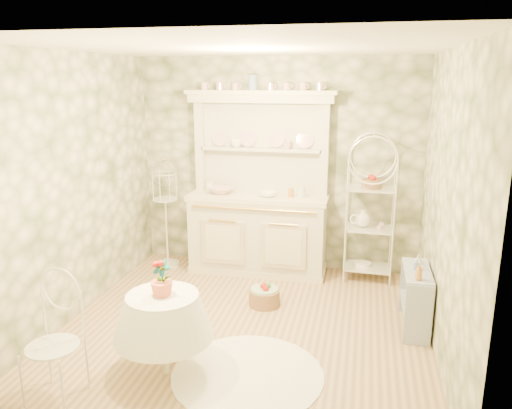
% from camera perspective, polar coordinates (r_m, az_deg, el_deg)
% --- Properties ---
extents(floor, '(3.60, 3.60, 0.00)m').
position_cam_1_polar(floor, '(5.18, -1.23, -13.80)').
color(floor, tan).
rests_on(floor, ground).
extents(ceiling, '(3.60, 3.60, 0.00)m').
position_cam_1_polar(ceiling, '(4.57, -1.42, 17.57)').
color(ceiling, white).
rests_on(ceiling, floor).
extents(wall_left, '(3.60, 3.60, 0.00)m').
position_cam_1_polar(wall_left, '(5.40, -20.20, 1.79)').
color(wall_left, beige).
rests_on(wall_left, floor).
extents(wall_right, '(3.60, 3.60, 0.00)m').
position_cam_1_polar(wall_right, '(4.62, 20.91, -0.28)').
color(wall_right, beige).
rests_on(wall_right, floor).
extents(wall_back, '(3.60, 3.60, 0.00)m').
position_cam_1_polar(wall_back, '(6.42, 2.51, 4.53)').
color(wall_back, beige).
rests_on(wall_back, floor).
extents(wall_front, '(3.60, 3.60, 0.00)m').
position_cam_1_polar(wall_front, '(3.05, -9.41, -6.80)').
color(wall_front, beige).
rests_on(wall_front, floor).
extents(kitchen_dresser, '(1.87, 0.61, 2.29)m').
position_cam_1_polar(kitchen_dresser, '(6.23, 0.22, 2.32)').
color(kitchen_dresser, silver).
rests_on(kitchen_dresser, floor).
extents(bakers_rack, '(0.53, 0.39, 1.68)m').
position_cam_1_polar(bakers_rack, '(6.20, 12.88, -1.03)').
color(bakers_rack, white).
rests_on(bakers_rack, floor).
extents(side_shelf, '(0.27, 0.69, 0.58)m').
position_cam_1_polar(side_shelf, '(5.28, 17.72, -10.41)').
color(side_shelf, '#9FAAC2').
rests_on(side_shelf, floor).
extents(round_table, '(0.66, 0.66, 0.69)m').
position_cam_1_polar(round_table, '(4.38, -10.44, -14.54)').
color(round_table, white).
rests_on(round_table, floor).
extents(cafe_chair, '(0.47, 0.47, 0.92)m').
position_cam_1_polar(cafe_chair, '(4.24, -22.25, -14.67)').
color(cafe_chair, white).
rests_on(cafe_chair, floor).
extents(birdcage_stand, '(0.37, 0.37, 1.52)m').
position_cam_1_polar(birdcage_stand, '(6.60, -10.28, -0.64)').
color(birdcage_stand, white).
rests_on(birdcage_stand, floor).
extents(floor_basket, '(0.42, 0.42, 0.21)m').
position_cam_1_polar(floor_basket, '(5.57, 0.96, -10.47)').
color(floor_basket, '#926D4D').
rests_on(floor_basket, floor).
extents(lace_rug, '(1.56, 1.56, 0.01)m').
position_cam_1_polar(lace_rug, '(4.46, -0.96, -18.80)').
color(lace_rug, white).
rests_on(lace_rug, floor).
extents(bowl_floral, '(0.37, 0.37, 0.07)m').
position_cam_1_polar(bowl_floral, '(6.36, -4.00, 1.36)').
color(bowl_floral, white).
rests_on(bowl_floral, kitchen_dresser).
extents(bowl_white, '(0.22, 0.22, 0.07)m').
position_cam_1_polar(bowl_white, '(6.16, 1.35, 0.96)').
color(bowl_white, white).
rests_on(bowl_white, kitchen_dresser).
extents(cup_left, '(0.18, 0.18, 0.11)m').
position_cam_1_polar(cup_left, '(6.38, -2.27, 6.83)').
color(cup_left, white).
rests_on(cup_left, kitchen_dresser).
extents(cup_right, '(0.12, 0.12, 0.10)m').
position_cam_1_polar(cup_right, '(6.23, 3.60, 6.64)').
color(cup_right, white).
rests_on(cup_right, kitchen_dresser).
extents(potted_geranium, '(0.16, 0.12, 0.29)m').
position_cam_1_polar(potted_geranium, '(4.16, -10.66, -8.41)').
color(potted_geranium, '#3F7238').
rests_on(potted_geranium, round_table).
extents(bottle_amber, '(0.07, 0.07, 0.16)m').
position_cam_1_polar(bottle_amber, '(4.90, 18.13, -7.46)').
color(bottle_amber, '#B47331').
rests_on(bottle_amber, side_shelf).
extents(bottle_blue, '(0.06, 0.06, 0.12)m').
position_cam_1_polar(bottle_blue, '(5.16, 17.88, -6.67)').
color(bottle_blue, '#7495BC').
rests_on(bottle_blue, side_shelf).
extents(bottle_glass, '(0.07, 0.07, 0.09)m').
position_cam_1_polar(bottle_glass, '(5.32, 18.03, -6.11)').
color(bottle_glass, silver).
rests_on(bottle_glass, side_shelf).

